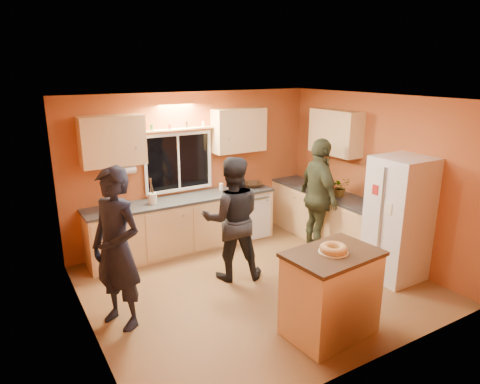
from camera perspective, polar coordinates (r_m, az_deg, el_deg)
ground at (r=6.23m, az=2.20°, el=-12.28°), size 4.50×4.50×0.00m
room_shell at (r=6.04m, az=1.20°, el=3.26°), size 4.54×4.04×2.61m
back_counter at (r=7.41m, az=-4.83°, el=-3.73°), size 4.23×0.62×0.90m
right_counter at (r=7.53m, az=12.72°, el=-3.76°), size 0.62×1.84×0.90m
refrigerator at (r=6.52m, az=20.38°, el=-3.38°), size 0.72×0.70×1.80m
island at (r=5.11m, az=11.99°, el=-12.99°), size 1.10×0.80×1.01m
bundt_pastry at (r=4.87m, az=12.37°, el=-7.39°), size 0.31×0.31×0.09m
person_left at (r=5.16m, az=-16.12°, el=-7.33°), size 0.74×0.84×1.94m
person_center at (r=6.11m, az=-1.06°, el=-3.59°), size 1.07×0.97×1.81m
person_right at (r=7.06m, az=10.47°, el=-0.64°), size 0.72×1.20×1.91m
mixing_bowl at (r=7.73m, az=1.79°, el=0.98°), size 0.43×0.43×0.08m
utensil_crock at (r=6.90m, az=-11.59°, el=-0.86°), size 0.14×0.14×0.17m
potted_plant at (r=7.31m, az=13.22°, el=0.66°), size 0.35×0.33×0.33m
red_box at (r=7.62m, az=12.01°, el=0.36°), size 0.18×0.15×0.07m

